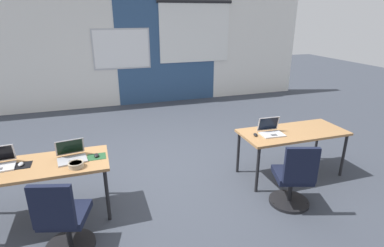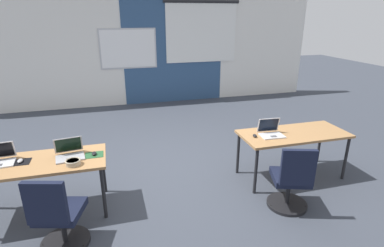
{
  "view_description": "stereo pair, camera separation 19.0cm",
  "coord_description": "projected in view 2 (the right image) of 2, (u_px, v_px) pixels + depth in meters",
  "views": [
    {
      "loc": [
        -1.0,
        -4.16,
        2.38
      ],
      "look_at": [
        0.36,
        0.06,
        0.77
      ],
      "focal_mm": 28.3,
      "sensor_mm": 36.0,
      "label": 1
    },
    {
      "loc": [
        -0.82,
        -4.21,
        2.38
      ],
      "look_at": [
        0.36,
        0.06,
        0.77
      ],
      "focal_mm": 28.3,
      "sensor_mm": 36.0,
      "label": 2
    }
  ],
  "objects": [
    {
      "name": "ground_plane",
      "position": [
        171.0,
        172.0,
        4.83
      ],
      "size": [
        24.0,
        24.0,
        0.0
      ],
      "color": "#383D47"
    },
    {
      "name": "back_wall_assembly",
      "position": [
        139.0,
        52.0,
        8.16
      ],
      "size": [
        10.0,
        0.27,
        2.8
      ],
      "color": "silver",
      "rests_on": "ground"
    },
    {
      "name": "desk_near_left",
      "position": [
        37.0,
        166.0,
        3.62
      ],
      "size": [
        1.6,
        0.7,
        0.72
      ],
      "color": "#A37547",
      "rests_on": "ground"
    },
    {
      "name": "desk_near_right",
      "position": [
        293.0,
        137.0,
        4.5
      ],
      "size": [
        1.6,
        0.7,
        0.72
      ],
      "color": "#A37547",
      "rests_on": "ground"
    },
    {
      "name": "laptop_near_left_inner",
      "position": [
        70.0,
        153.0,
        3.72
      ],
      "size": [
        0.37,
        0.35,
        0.23
      ],
      "rotation": [
        0.0,
        0.0,
        0.15
      ],
      "color": "#9E9EA3",
      "rests_on": "desk_near_left"
    },
    {
      "name": "mousepad_near_left_inner",
      "position": [
        94.0,
        155.0,
        3.78
      ],
      "size": [
        0.22,
        0.19,
        0.0
      ],
      "color": "#23512D",
      "rests_on": "desk_near_left"
    },
    {
      "name": "mouse_near_left_inner",
      "position": [
        94.0,
        153.0,
        3.77
      ],
      "size": [
        0.06,
        0.1,
        0.03
      ],
      "color": "black",
      "rests_on": "mousepad_near_left_inner"
    },
    {
      "name": "chair_near_left_inner",
      "position": [
        58.0,
        219.0,
        3.14
      ],
      "size": [
        0.54,
        0.6,
        0.92
      ],
      "rotation": [
        0.0,
        0.0,
        2.87
      ],
      "color": "black",
      "rests_on": "ground"
    },
    {
      "name": "mousepad_near_left_end",
      "position": [
        20.0,
        162.0,
        3.59
      ],
      "size": [
        0.22,
        0.19,
        0.0
      ],
      "color": "black",
      "rests_on": "desk_near_left"
    },
    {
      "name": "mouse_near_left_end",
      "position": [
        20.0,
        161.0,
        3.59
      ],
      "size": [
        0.06,
        0.1,
        0.03
      ],
      "color": "#B2B2B7",
      "rests_on": "mousepad_near_left_end"
    },
    {
      "name": "laptop_near_right_inner",
      "position": [
        271.0,
        132.0,
        4.38
      ],
      "size": [
        0.34,
        0.3,
        0.23
      ],
      "rotation": [
        0.0,
        0.0,
        -0.05
      ],
      "color": "silver",
      "rests_on": "desk_near_right"
    },
    {
      "name": "mouse_near_right_inner",
      "position": [
        255.0,
        136.0,
        4.33
      ],
      "size": [
        0.08,
        0.11,
        0.03
      ],
      "color": "black",
      "rests_on": "desk_near_right"
    },
    {
      "name": "chair_near_right_inner",
      "position": [
        291.0,
        183.0,
        3.8
      ],
      "size": [
        0.55,
        0.61,
        0.92
      ],
      "rotation": [
        0.0,
        0.0,
        2.83
      ],
      "color": "black",
      "rests_on": "ground"
    },
    {
      "name": "snack_bowl",
      "position": [
        73.0,
        162.0,
        3.52
      ],
      "size": [
        0.18,
        0.18,
        0.06
      ],
      "color": "tan",
      "rests_on": "desk_near_left"
    }
  ]
}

